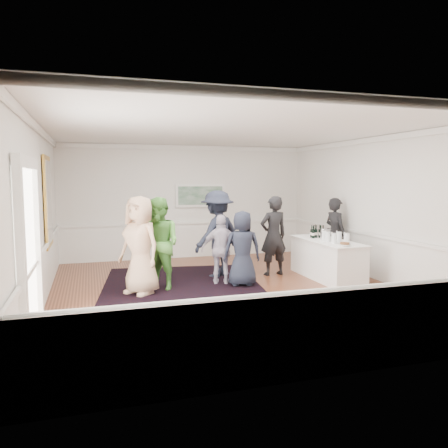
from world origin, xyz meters
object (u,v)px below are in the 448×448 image
object	(u,v)px
guest_green	(160,244)
guest_dark_a	(217,234)
guest_navy	(242,249)
ice_bucket	(325,234)
nut_bowl	(345,244)
bartender	(335,234)
guest_lilac	(222,250)
guest_dark_b	(273,236)
guest_tan	(140,245)
serving_table	(327,259)

from	to	relation	value
guest_green	guest_dark_a	xyz separation A→B (m)	(1.45, 0.77, 0.05)
guest_dark_a	guest_navy	world-z (taller)	guest_dark_a
ice_bucket	nut_bowl	bearing A→B (deg)	-97.65
guest_dark_a	ice_bucket	xyz separation A→B (m)	(2.35, -0.76, -0.00)
bartender	guest_dark_a	world-z (taller)	guest_dark_a
nut_bowl	bartender	bearing A→B (deg)	64.20
guest_lilac	guest_dark_a	world-z (taller)	guest_dark_a
guest_navy	ice_bucket	world-z (taller)	guest_navy
guest_dark_b	guest_navy	world-z (taller)	guest_dark_b
guest_tan	guest_lilac	distance (m)	1.80
guest_green	guest_dark_a	distance (m)	1.64
guest_tan	bartender	bearing A→B (deg)	62.26
guest_green	guest_dark_b	bearing A→B (deg)	64.24
guest_tan	guest_green	world-z (taller)	guest_tan
nut_bowl	guest_green	bearing A→B (deg)	164.26
bartender	guest_tan	xyz separation A→B (m)	(-4.93, -0.98, 0.07)
serving_table	guest_tan	distance (m)	4.23
guest_tan	guest_lilac	bearing A→B (deg)	60.89
guest_green	guest_navy	distance (m)	1.73
bartender	guest_tan	world-z (taller)	guest_tan
guest_lilac	serving_table	bearing A→B (deg)	-166.17
guest_dark_b	guest_tan	bearing A→B (deg)	8.18
guest_navy	ice_bucket	size ratio (longest dim) A/B	6.15
serving_table	guest_dark_a	world-z (taller)	guest_dark_a
guest_green	guest_dark_a	bearing A→B (deg)	80.95
serving_table	guest_dark_a	bearing A→B (deg)	158.55
serving_table	guest_green	bearing A→B (deg)	177.81
guest_navy	guest_dark_b	bearing A→B (deg)	-134.05
guest_dark_b	nut_bowl	size ratio (longest dim) A/B	7.96
guest_lilac	bartender	bearing A→B (deg)	-149.69
guest_tan	guest_dark_a	size ratio (longest dim) A/B	0.97
serving_table	guest_dark_b	size ratio (longest dim) A/B	1.16
guest_lilac	ice_bucket	xyz separation A→B (m)	(2.46, -0.04, 0.24)
bartender	guest_dark_b	bearing A→B (deg)	86.08
ice_bucket	guest_dark_b	bearing A→B (deg)	152.81
guest_lilac	nut_bowl	world-z (taller)	guest_lilac
guest_tan	guest_dark_b	size ratio (longest dim) A/B	1.04
bartender	guest_dark_a	size ratio (longest dim) A/B	0.90
serving_table	guest_dark_b	distance (m)	1.32
guest_dark_a	ice_bucket	distance (m)	2.47
nut_bowl	guest_navy	bearing A→B (deg)	157.79
nut_bowl	guest_lilac	bearing A→B (deg)	155.14
guest_green	guest_navy	xyz separation A→B (m)	(1.70, -0.23, -0.15)
serving_table	guest_lilac	world-z (taller)	guest_lilac
guest_dark_b	ice_bucket	world-z (taller)	guest_dark_b
guest_dark_a	ice_bucket	world-z (taller)	guest_dark_a
ice_bucket	nut_bowl	xyz separation A→B (m)	(-0.14, -1.04, -0.08)
bartender	ice_bucket	size ratio (longest dim) A/B	6.89
bartender	nut_bowl	world-z (taller)	bartender
guest_tan	guest_navy	world-z (taller)	guest_tan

